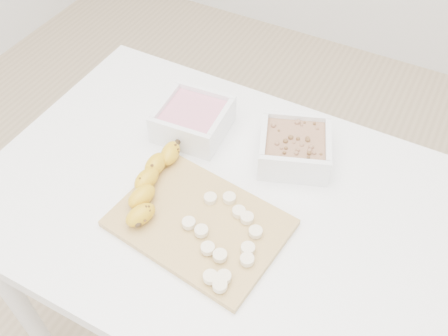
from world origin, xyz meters
The scene contains 6 objects.
table centered at (0.00, 0.00, 0.65)m, with size 1.00×0.70×0.75m.
bowl_yogurt centered at (-0.14, 0.15, 0.79)m, with size 0.17×0.17×0.07m.
bowl_granola centered at (0.10, 0.18, 0.79)m, with size 0.20×0.20×0.07m.
cutting_board centered at (0.00, -0.08, 0.76)m, with size 0.33×0.23×0.01m, color tan.
banana centered at (-0.12, -0.06, 0.78)m, with size 0.06×0.22×0.04m, color gold, non-canonical shape.
banana_slices centered at (0.07, -0.10, 0.77)m, with size 0.16×0.21×0.02m.
Camera 1 is at (0.32, -0.57, 1.57)m, focal length 40.00 mm.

